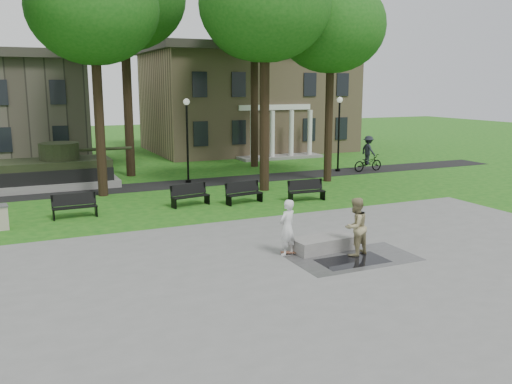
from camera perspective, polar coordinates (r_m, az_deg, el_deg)
ground at (r=19.71m, az=2.13°, el=-4.87°), size 120.00×120.00×0.00m
plaza at (r=15.61m, az=10.40°, el=-9.40°), size 22.00×16.00×0.02m
footpath at (r=30.65m, az=-7.86°, el=0.84°), size 44.00×2.60×0.01m
building_right at (r=46.76m, az=-1.00°, el=9.82°), size 17.00×12.00×8.60m
tree_1 at (r=27.97m, az=-16.77°, el=17.93°), size 6.20×6.20×11.63m
tree_2 at (r=28.38m, az=0.94°, el=19.01°), size 6.60×6.60×12.16m
tree_3 at (r=31.31m, az=7.93°, el=16.85°), size 6.00×6.00×11.19m
tree_5 at (r=36.88m, az=-0.17°, el=17.74°), size 6.40×6.40×12.44m
lamp_mid at (r=30.71m, az=-7.25°, el=6.13°), size 0.36×0.36×4.73m
lamp_right at (r=34.95m, az=8.72°, el=6.69°), size 0.36×0.36×4.73m
tank_monument at (r=31.36m, az=-20.35°, el=2.06°), size 7.45×3.40×2.40m
puddle at (r=17.42m, az=10.13°, el=-7.15°), size 2.20×1.20×0.00m
concrete_block at (r=18.34m, az=7.11°, el=-5.39°), size 2.27×1.17×0.45m
skateboard at (r=17.84m, az=3.87°, el=-6.44°), size 0.80×0.49×0.07m
skateboarder at (r=17.52m, az=3.32°, el=-3.75°), size 0.79×0.67×1.84m
friend_watching at (r=17.77m, az=10.42°, el=-3.60°), size 1.10×0.97×1.90m
cyclist at (r=35.52m, az=11.72°, el=3.64°), size 2.14×1.22×2.29m
park_bench_0 at (r=23.85m, az=-18.57°, el=-1.33°), size 1.81×0.56×1.00m
park_bench_1 at (r=25.00m, az=-6.97°, el=-0.27°), size 1.85×0.83×1.00m
park_bench_2 at (r=25.37m, az=-1.30°, el=-0.02°), size 1.85×0.78×1.00m
park_bench_3 at (r=26.05m, az=5.28°, el=0.23°), size 1.83×0.64×1.00m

